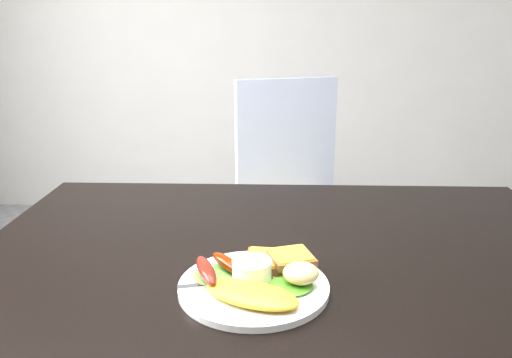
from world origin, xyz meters
TOP-DOWN VIEW (x-y plane):
  - dining_table at (0.00, 0.00)m, footprint 1.20×0.80m
  - dining_chair at (0.03, 0.94)m, footprint 0.55×0.55m
  - person at (0.23, 0.64)m, footprint 0.69×0.57m
  - plate at (-0.06, -0.16)m, footprint 0.24×0.24m
  - lettuce_left at (-0.11, -0.14)m, footprint 0.11×0.10m
  - lettuce_right at (0.00, -0.18)m, footprint 0.09×0.09m
  - omelette at (-0.06, -0.21)m, footprint 0.17×0.13m
  - sausage_a at (-0.13, -0.16)m, footprint 0.06×0.10m
  - sausage_b at (-0.10, -0.13)m, footprint 0.07×0.08m
  - ramekin at (-0.06, -0.16)m, footprint 0.08×0.08m
  - toast_a at (-0.03, -0.10)m, footprint 0.09×0.09m
  - toast_b at (0.01, -0.11)m, footprint 0.09×0.09m
  - potato_salad at (0.02, -0.17)m, footprint 0.07×0.07m
  - fork at (-0.10, -0.17)m, footprint 0.15×0.05m

SIDE VIEW (x-z plane):
  - dining_chair at x=0.03m, z-range 0.42..0.48m
  - dining_table at x=0.00m, z-range 0.71..0.75m
  - plate at x=-0.06m, z-range 0.75..0.76m
  - fork at x=-0.10m, z-range 0.76..0.77m
  - lettuce_right at x=0.00m, z-range 0.76..0.77m
  - lettuce_left at x=-0.11m, z-range 0.76..0.77m
  - toast_a at x=-0.03m, z-range 0.76..0.78m
  - omelette at x=-0.06m, z-range 0.76..0.78m
  - ramekin at x=-0.06m, z-range 0.76..0.80m
  - toast_b at x=0.01m, z-range 0.78..0.79m
  - sausage_a at x=-0.13m, z-range 0.77..0.79m
  - sausage_b at x=-0.10m, z-range 0.77..0.79m
  - potato_salad at x=0.02m, z-range 0.77..0.80m
  - person at x=0.23m, z-range 0.00..1.64m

